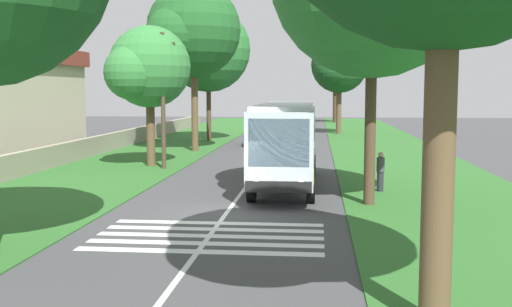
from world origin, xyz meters
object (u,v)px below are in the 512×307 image
Objects in this scene: roadside_tree_right_0 at (338,66)px; utility_pole at (163,98)px; roadside_tree_right_3 at (334,75)px; roadside_tree_left_0 at (207,52)px; roadside_tree_left_1 at (193,33)px; trailing_car_3 at (269,126)px; coach_bus at (286,139)px; roadside_tree_left_3 at (148,69)px; pedestrian at (380,171)px; trailing_car_0 at (293,142)px; trailing_car_2 at (300,131)px; trailing_car_1 at (257,137)px.

roadside_tree_right_0 is 1.30× the size of utility_pole.
roadside_tree_right_3 is 52.35m from utility_pole.
roadside_tree_left_1 is (-9.30, -0.61, 0.77)m from roadside_tree_left_0.
roadside_tree_left_1 is at bearing 169.19° from trailing_car_3.
roadside_tree_right_3 is at bearing -3.68° from coach_bus.
roadside_tree_right_3 is (50.03, -11.81, 0.94)m from roadside_tree_left_3.
roadside_tree_right_3 is at bearing -15.14° from roadside_tree_left_1.
pedestrian is at bearing -104.72° from coach_bus.
trailing_car_0 is (16.19, 0.29, -1.48)m from coach_bus.
roadside_tree_left_0 is at bearing 40.77° from trailing_car_0.
utility_pole is (-30.51, 3.46, 3.22)m from trailing_car_3.
utility_pole reaches higher than pedestrian.
utility_pole reaches higher than coach_bus.
trailing_car_0 is at bearing 1.02° from coach_bus.
trailing_car_0 is 2.54× the size of pedestrian.
roadside_tree_right_3 is at bearing -19.22° from trailing_car_3.
trailing_car_3 is 0.54× the size of roadside_tree_left_3.
roadside_tree_left_3 is (-9.11, 0.73, -2.84)m from roadside_tree_left_1.
roadside_tree_left_0 is at bearing 17.70° from coach_bus.
roadside_tree_left_3 reaches higher than trailing_car_2.
trailing_car_3 is at bearing 78.14° from roadside_tree_right_0.
roadside_tree_left_1 is 42.44m from roadside_tree_right_3.
roadside_tree_right_0 is 36.20m from pedestrian.
roadside_tree_left_1 is (15.87, 7.42, 6.20)m from coach_bus.
trailing_car_0 is 0.58× the size of utility_pole.
trailing_car_3 is at bearing 23.50° from trailing_car_2.
trailing_car_2 is (6.89, -3.19, 0.00)m from trailing_car_1.
trailing_car_2 is at bearing -30.19° from roadside_tree_left_1.
pedestrian is at bearing -122.62° from roadside_tree_left_3.
pedestrian is at bearing -145.84° from roadside_tree_left_1.
roadside_tree_left_3 is at bearing 140.15° from trailing_car_0.
trailing_car_0 is 10.49m from roadside_tree_left_1.
roadside_tree_left_0 reaches higher than roadside_tree_right_0.
roadside_tree_left_3 is at bearing 175.39° from roadside_tree_left_1.
trailing_car_1 is 0.45× the size of roadside_tree_right_0.
roadside_tree_left_0 reaches higher than roadside_tree_left_3.
pedestrian is at bearing -121.03° from utility_pole.
coach_bus reaches higher than trailing_car_2.
utility_pole reaches higher than trailing_car_2.
utility_pole is at bearing -135.36° from roadside_tree_left_3.
roadside_tree_right_3 is (40.60, -3.94, 5.78)m from trailing_car_0.
roadside_tree_right_3 is (56.79, -3.65, 4.30)m from coach_bus.
roadside_tree_right_3 is at bearing -11.77° from utility_pole.
trailing_car_1 is 1.00× the size of trailing_car_2.
roadside_tree_left_1 is (-0.32, 7.14, 7.68)m from trailing_car_0.
coach_bus is 2.60× the size of trailing_car_0.
coach_bus reaches higher than trailing_car_0.
coach_bus is at bearing -174.37° from trailing_car_3.
trailing_car_3 is 0.49× the size of roadside_tree_right_3.
coach_bus is 1.16× the size of roadside_tree_right_0.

